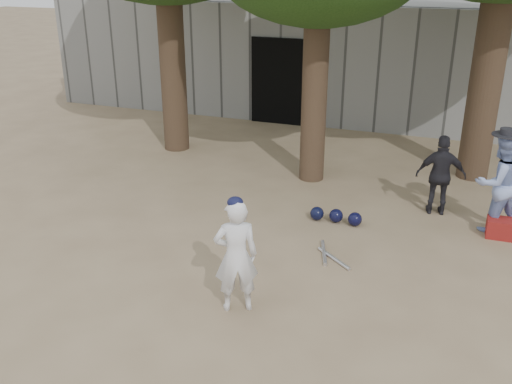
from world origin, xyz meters
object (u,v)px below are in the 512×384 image
at_px(spectator_blue, 498,183).
at_px(spectator_dark, 441,175).
at_px(boy_player, 236,256).
at_px(red_bag, 500,228).

bearing_deg(spectator_blue, spectator_dark, -55.31).
relative_size(spectator_blue, spectator_dark, 1.17).
bearing_deg(spectator_dark, spectator_blue, 149.97).
distance_m(boy_player, spectator_blue, 4.62).
height_order(spectator_dark, red_bag, spectator_dark).
bearing_deg(boy_player, spectator_dark, -146.76).
bearing_deg(boy_player, red_bag, -161.62).
distance_m(boy_player, spectator_dark, 4.40).
relative_size(boy_player, spectator_blue, 0.91).
xyz_separation_m(boy_player, red_bag, (3.16, 3.25, -0.59)).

